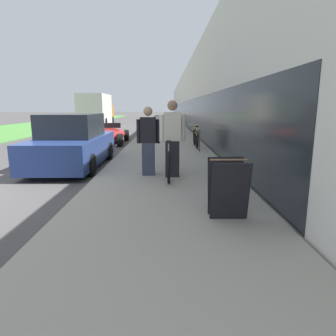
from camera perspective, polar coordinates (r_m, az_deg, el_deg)
The scene contains 12 objects.
sidewalk_slab at distance 27.16m, azimuth -0.37°, elevation 7.87°, with size 3.47×70.00×0.16m.
storefront_facade at distance 35.76m, azimuth 10.80°, elevation 12.66°, with size 10.01×70.00×5.29m.
lawn_strip at distance 33.52m, azimuth -22.22°, elevation 7.61°, with size 7.98×70.00×0.03m.
tandem_bicycle at distance 7.57m, azimuth 0.06°, elevation 1.93°, with size 0.52×2.89×0.91m.
person_rider at distance 7.13m, azimuth 0.83°, elevation 5.55°, with size 0.61×0.24×1.80m.
person_bystander at distance 7.32m, azimuth -3.77°, elevation 5.12°, with size 0.56×0.22×1.66m.
bike_rack_hoop at distance 11.61m, azimuth 5.88°, elevation 5.85°, with size 0.05×0.60×0.84m.
cruiser_bike_nearest at distance 12.64m, azimuth 5.31°, elevation 5.74°, with size 0.52×1.84×0.92m.
sandwich_board_sign at distance 4.61m, azimuth 11.35°, elevation -3.78°, with size 0.56×0.56×0.90m.
parked_sedan_curbside at distance 9.60m, azimuth -17.61°, elevation 4.49°, with size 1.84×4.31×1.61m.
vintage_roadster_curbside at distance 15.49m, azimuth -11.44°, elevation 6.22°, with size 1.81×4.12×1.01m.
moving_truck at distance 29.99m, azimuth -13.53°, elevation 10.64°, with size 2.46×6.14×2.99m.
Camera 1 is at (4.84, -6.11, 1.80)m, focal length 32.00 mm.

